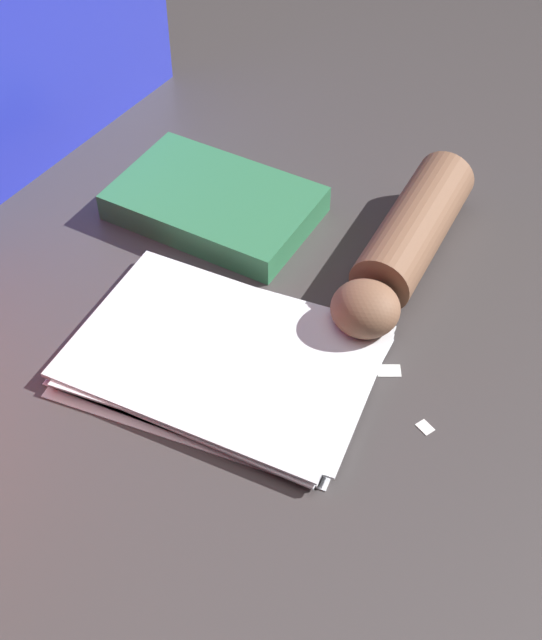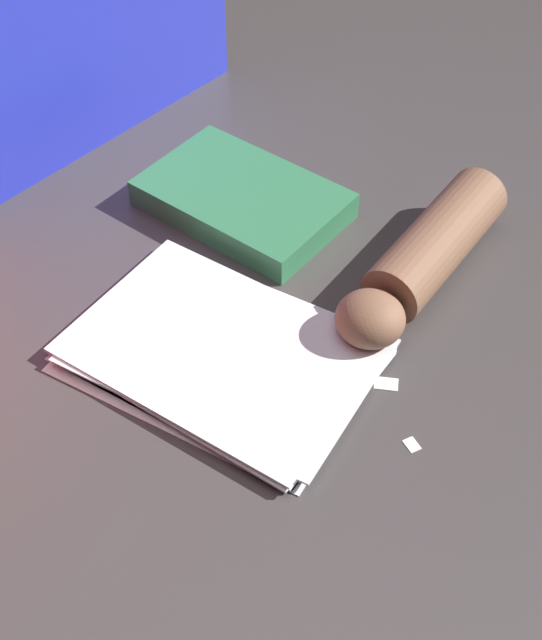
{
  "view_description": "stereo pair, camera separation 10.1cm",
  "coord_description": "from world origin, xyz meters",
  "px_view_note": "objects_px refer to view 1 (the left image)",
  "views": [
    {
      "loc": [
        -0.62,
        -0.34,
        0.79
      ],
      "look_at": [
        0.0,
        -0.02,
        0.06
      ],
      "focal_mm": 50.0,
      "sensor_mm": 36.0,
      "label": 1
    },
    {
      "loc": [
        -0.57,
        -0.42,
        0.79
      ],
      "look_at": [
        0.0,
        -0.02,
        0.06
      ],
      "focal_mm": 50.0,
      "sensor_mm": 36.0,
      "label": 2
    }
  ],
  "objects_px": {
    "scissors": "(316,343)",
    "hand_forearm": "(405,243)",
    "paper_stack": "(222,358)",
    "book_closed": "(215,203)"
  },
  "relations": [
    {
      "from": "scissors",
      "to": "hand_forearm",
      "type": "distance_m",
      "value": 0.19
    },
    {
      "from": "paper_stack",
      "to": "scissors",
      "type": "xyz_separation_m",
      "value": [
        0.07,
        -0.09,
        -0.0
      ]
    },
    {
      "from": "book_closed",
      "to": "hand_forearm",
      "type": "bearing_deg",
      "value": -86.15
    },
    {
      "from": "book_closed",
      "to": "hand_forearm",
      "type": "relative_size",
      "value": 0.83
    },
    {
      "from": "book_closed",
      "to": "scissors",
      "type": "height_order",
      "value": "book_closed"
    },
    {
      "from": "book_closed",
      "to": "paper_stack",
      "type": "bearing_deg",
      "value": -148.9
    },
    {
      "from": "scissors",
      "to": "hand_forearm",
      "type": "relative_size",
      "value": 0.54
    },
    {
      "from": "scissors",
      "to": "hand_forearm",
      "type": "height_order",
      "value": "hand_forearm"
    },
    {
      "from": "scissors",
      "to": "hand_forearm",
      "type": "xyz_separation_m",
      "value": [
        0.18,
        -0.04,
        0.04
      ]
    },
    {
      "from": "scissors",
      "to": "paper_stack",
      "type": "bearing_deg",
      "value": 130.75
    }
  ]
}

